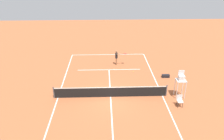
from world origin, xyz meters
name	(u,v)px	position (x,y,z in m)	size (l,w,h in m)	color
ground_plane	(111,97)	(0.00, 0.00, 0.00)	(60.00, 60.00, 0.00)	#B76038
court_lines	(111,97)	(0.00, 0.00, 0.00)	(9.18, 20.38, 0.01)	white
tennis_net	(111,92)	(0.00, 0.00, 0.50)	(9.78, 0.10, 1.07)	#4C4C51
player_serving	(117,56)	(-0.93, -6.94, 1.01)	(1.30, 0.46, 1.70)	#9E704C
tennis_ball	(133,72)	(-2.60, -4.91, 0.03)	(0.07, 0.07, 0.07)	#CCE033
umpire_chair	(181,80)	(-5.95, 0.11, 1.61)	(0.80, 0.80, 2.41)	silver
courtside_chair_near	(180,100)	(-5.52, 1.58, 0.53)	(0.44, 0.46, 0.95)	#262626
equipment_bag	(166,76)	(-5.70, -3.54, 0.15)	(0.76, 0.32, 0.30)	black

